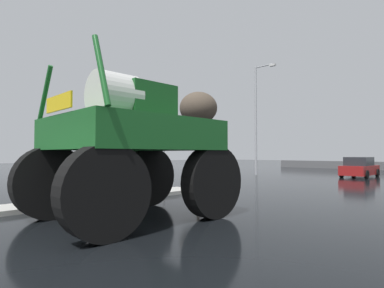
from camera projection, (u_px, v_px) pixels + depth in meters
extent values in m
plane|color=black|center=(345.00, 185.00, 17.53)|extent=(120.00, 120.00, 0.00)
cube|color=#B2AFA8|center=(75.00, 202.00, 10.74)|extent=(1.36, 10.79, 0.15)
cylinder|color=black|center=(148.00, 176.00, 10.53)|extent=(0.48, 1.96, 1.96)
cylinder|color=black|center=(213.00, 182.00, 8.41)|extent=(0.48, 1.96, 1.96)
cylinder|color=black|center=(51.00, 183.00, 8.27)|extent=(0.48, 1.96, 1.96)
cylinder|color=black|center=(105.00, 192.00, 6.16)|extent=(0.48, 1.96, 1.96)
cube|color=#195B23|center=(133.00, 135.00, 8.38)|extent=(3.50, 3.96, 0.81)
cube|color=#154E1E|center=(145.00, 103.00, 8.70)|extent=(1.20, 1.47, 1.02)
cylinder|color=silver|center=(114.00, 96.00, 8.02)|extent=(1.22, 1.11, 1.20)
cylinder|color=#195B23|center=(45.00, 94.00, 8.30)|extent=(0.90, 0.13, 1.45)
cylinder|color=#195B23|center=(101.00, 70.00, 6.08)|extent=(0.68, 0.13, 1.54)
cube|color=yellow|center=(59.00, 103.00, 7.01)|extent=(1.42, 0.06, 0.36)
cube|color=maroon|center=(360.00, 170.00, 23.34)|extent=(1.70, 4.10, 0.70)
cube|color=#23282D|center=(359.00, 161.00, 23.26)|extent=(1.56, 2.10, 0.64)
cylinder|color=black|center=(354.00, 172.00, 24.89)|extent=(0.18, 0.60, 0.60)
cylinder|color=black|center=(377.00, 173.00, 23.69)|extent=(0.18, 0.60, 0.60)
cylinder|color=black|center=(341.00, 173.00, 22.98)|extent=(0.18, 0.60, 0.60)
cylinder|color=black|center=(367.00, 174.00, 21.78)|extent=(0.18, 0.60, 0.60)
cylinder|color=#A8AAAF|center=(163.00, 157.00, 14.90)|extent=(0.11, 0.11, 3.23)
cube|color=black|center=(167.00, 134.00, 15.09)|extent=(0.24, 0.32, 0.84)
sphere|color=red|center=(170.00, 129.00, 15.24)|extent=(0.17, 0.17, 0.17)
sphere|color=#3C2403|center=(170.00, 135.00, 15.23)|extent=(0.17, 0.17, 0.17)
sphere|color=black|center=(170.00, 140.00, 15.22)|extent=(0.17, 0.17, 0.17)
cylinder|color=#A8AAAF|center=(256.00, 120.00, 25.88)|extent=(0.18, 0.18, 9.19)
cylinder|color=#A8AAAF|center=(264.00, 66.00, 25.45)|extent=(1.63, 0.10, 0.10)
cube|color=silver|center=(273.00, 65.00, 24.87)|extent=(0.50, 0.24, 0.16)
cylinder|color=#473828|center=(198.00, 148.00, 25.93)|extent=(0.25, 0.25, 4.53)
ellipsoid|color=brown|center=(198.00, 108.00, 26.04)|extent=(3.19, 3.19, 2.71)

